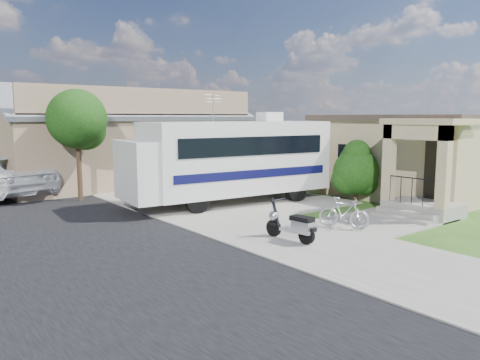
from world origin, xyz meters
TOP-DOWN VIEW (x-y plane):
  - ground at (0.00, 0.00)m, footprint 120.00×120.00m
  - sidewalk_slab at (-1.00, 10.00)m, footprint 4.00×80.00m
  - driveway_slab at (1.50, 4.50)m, footprint 7.00×6.00m
  - walk_slab at (3.00, -1.00)m, footprint 4.00×3.00m
  - house at (8.88, 1.43)m, footprint 9.47×7.80m
  - warehouse at (0.00, 13.97)m, footprint 12.50×8.40m
  - street_tree_a at (-3.70, 9.05)m, footprint 2.44×2.40m
  - street_tree_b at (-3.70, 19.05)m, footprint 2.44×2.40m
  - motorhome at (0.73, 4.74)m, footprint 8.58×3.41m
  - shrub at (5.17, 2.03)m, footprint 2.07×1.97m
  - scooter at (-1.42, -1.06)m, footprint 0.60×1.70m
  - bicycle at (0.85, -0.94)m, footprint 1.02×1.64m
  - garden_hose at (3.82, -0.35)m, footprint 0.39×0.39m

SIDE VIEW (x-z plane):
  - ground at x=0.00m, z-range 0.00..0.00m
  - driveway_slab at x=1.50m, z-range 0.00..0.05m
  - walk_slab at x=3.00m, z-range 0.00..0.05m
  - sidewalk_slab at x=-1.00m, z-range 0.00..0.06m
  - garden_hose at x=3.82m, z-range 0.00..0.18m
  - bicycle at x=0.85m, z-range 0.00..0.95m
  - scooter at x=-1.42m, z-range -0.06..1.06m
  - shrub at x=5.17m, z-range 0.03..2.57m
  - house at x=8.88m, z-range 0.00..3.55m
  - motorhome at x=0.73m, z-range -0.30..3.98m
  - warehouse at x=0.00m, z-range -0.53..4.51m
  - street_tree_a at x=-3.70m, z-range 0.96..5.54m
  - street_tree_b at x=-3.70m, z-range 1.03..5.76m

